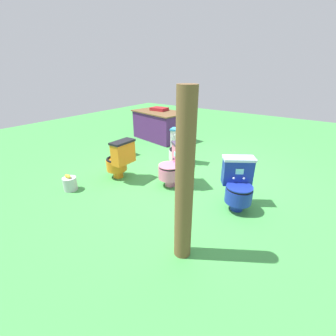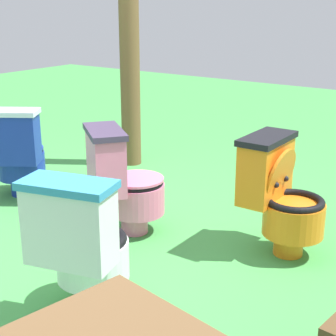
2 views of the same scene
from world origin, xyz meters
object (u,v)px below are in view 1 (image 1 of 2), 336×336
object	(u,v)px
vendor_table	(160,125)
lemon_bucket	(70,183)
toilet_pink	(175,165)
toilet_blue	(238,184)
toilet_orange	(120,159)
toilet_white	(179,147)
wooden_post	(184,182)
small_crate	(126,150)

from	to	relation	value
vendor_table	lemon_bucket	distance (m)	3.27
toilet_pink	toilet_blue	xyz separation A→B (m)	(1.10, -0.04, 0.00)
toilet_orange	toilet_white	size ratio (longest dim) A/B	1.00
vendor_table	wooden_post	world-z (taller)	wooden_post
toilet_pink	vendor_table	world-z (taller)	vendor_table
small_crate	lemon_bucket	xyz separation A→B (m)	(0.43, -1.71, -0.02)
toilet_white	toilet_blue	distance (m)	1.77
toilet_white	small_crate	size ratio (longest dim) A/B	2.44
toilet_orange	toilet_blue	bearing A→B (deg)	-81.52
toilet_blue	wooden_post	bearing A→B (deg)	50.08
toilet_pink	vendor_table	size ratio (longest dim) A/B	0.46
wooden_post	lemon_bucket	world-z (taller)	wooden_post
toilet_orange	wooden_post	bearing A→B (deg)	-115.73
toilet_white	toilet_blue	size ratio (longest dim) A/B	1.00
toilet_blue	small_crate	distance (m)	2.90
toilet_blue	lemon_bucket	xyz separation A→B (m)	(-2.40, -1.11, -0.25)
toilet_white	wooden_post	bearing A→B (deg)	108.83
toilet_orange	small_crate	world-z (taller)	toilet_orange
toilet_white	vendor_table	bearing A→B (deg)	-55.14
toilet_pink	wooden_post	distance (m)	1.66
toilet_white	vendor_table	xyz separation A→B (m)	(-1.46, 1.23, 0.02)
toilet_orange	lemon_bucket	bearing A→B (deg)	156.15
small_crate	lemon_bucket	bearing A→B (deg)	-75.99
toilet_white	toilet_pink	bearing A→B (deg)	102.92
toilet_white	toilet_orange	bearing A→B (deg)	51.74
wooden_post	toilet_blue	bearing A→B (deg)	83.42
toilet_pink	toilet_white	world-z (taller)	same
toilet_pink	toilet_white	xyz separation A→B (m)	(-0.44, 0.83, 0.00)
toilet_pink	toilet_blue	bearing A→B (deg)	-144.15
toilet_pink	wooden_post	xyz separation A→B (m)	(0.96, -1.26, 0.50)
toilet_pink	toilet_blue	distance (m)	1.10
wooden_post	small_crate	size ratio (longest dim) A/B	5.86
toilet_blue	lemon_bucket	size ratio (longest dim) A/B	2.63
toilet_white	small_crate	distance (m)	1.33
toilet_pink	toilet_orange	bearing A→B (deg)	58.26
toilet_blue	wooden_post	distance (m)	1.33
vendor_table	lemon_bucket	size ratio (longest dim) A/B	5.78
toilet_blue	wooden_post	xyz separation A→B (m)	(-0.14, -1.22, 0.50)
toilet_pink	toilet_white	size ratio (longest dim) A/B	1.00
vendor_table	small_crate	size ratio (longest dim) A/B	5.36
toilet_white	wooden_post	world-z (taller)	wooden_post
toilet_orange	vendor_table	xyz separation A→B (m)	(-0.95, 2.41, 0.02)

